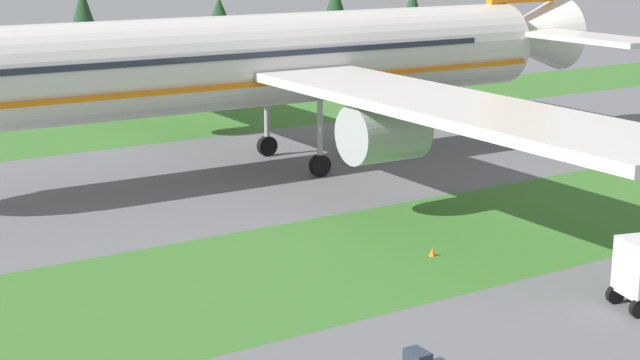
% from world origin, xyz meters
% --- Properties ---
extents(grass_strip_near, '(320.00, 16.02, 0.01)m').
position_xyz_m(grass_strip_near, '(0.00, 25.82, 0.00)').
color(grass_strip_near, '#3D752D').
rests_on(grass_strip_near, ground).
extents(grass_strip_far, '(320.00, 16.02, 0.01)m').
position_xyz_m(grass_strip_far, '(0.00, 69.86, 0.00)').
color(grass_strip_far, '#3D752D').
rests_on(grass_strip_far, ground).
extents(airliner, '(63.06, 77.66, 24.35)m').
position_xyz_m(airliner, '(10.37, 47.81, 8.74)').
color(airliner, silver).
rests_on(airliner, ground).
extents(taxiway_marker_3, '(0.44, 0.44, 0.47)m').
position_xyz_m(taxiway_marker_3, '(7.79, 23.59, 0.23)').
color(taxiway_marker_3, orange).
rests_on(taxiway_marker_3, ground).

